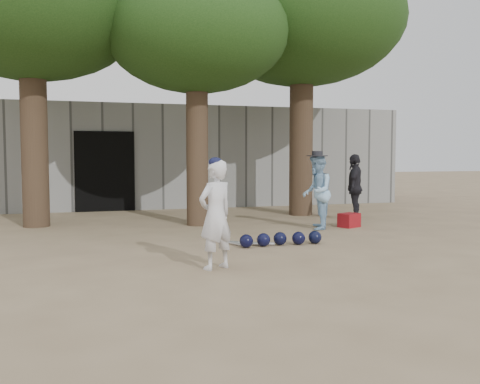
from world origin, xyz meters
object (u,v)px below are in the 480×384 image
object	(u,v)px
red_bag	(349,220)
spectator_blue	(317,192)
spectator_dark	(355,187)
boy_player	(216,215)

from	to	relation	value
red_bag	spectator_blue	bearing A→B (deg)	-173.11
spectator_blue	spectator_dark	xyz separation A→B (m)	(1.52, 1.13, 0.00)
spectator_blue	spectator_dark	distance (m)	1.89
spectator_dark	spectator_blue	bearing A→B (deg)	-15.60
boy_player	red_bag	xyz separation A→B (m)	(3.81, 3.25, -0.59)
spectator_dark	red_bag	bearing A→B (deg)	3.47
spectator_blue	red_bag	world-z (taller)	spectator_blue
spectator_dark	red_bag	world-z (taller)	spectator_dark
spectator_blue	spectator_dark	world-z (taller)	spectator_dark
boy_player	red_bag	world-z (taller)	boy_player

